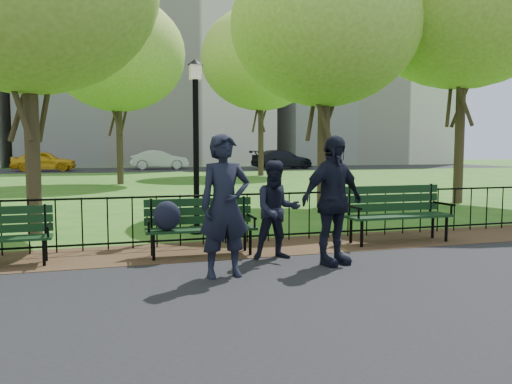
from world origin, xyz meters
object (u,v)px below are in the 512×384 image
object	(u,v)px
park_bench_right_a	(396,207)
taxi	(44,161)
tree_far_e	(261,59)
person_left	(225,206)
person_right	(333,200)
tree_near_e	(325,26)
person_mid	(277,210)
sedan_silver	(159,160)
tree_far_c	(118,54)
park_bench_main	(185,218)
sedan_dark	(282,159)
lamppost	(196,140)

from	to	relation	value
park_bench_right_a	taxi	size ratio (longest dim) A/B	0.43
tree_far_e	person_left	xyz separation A→B (m)	(-7.87, -23.95, -6.33)
person_right	tree_near_e	bearing A→B (deg)	48.98
park_bench_right_a	person_mid	world-z (taller)	person_mid
park_bench_right_a	sedan_silver	bearing A→B (deg)	91.29
tree_far_c	sedan_silver	xyz separation A→B (m)	(3.52, 17.06, -5.36)
park_bench_right_a	taxi	bearing A→B (deg)	106.13
tree_far_c	sedan_silver	bearing A→B (deg)	78.33
tree_far_c	person_right	bearing A→B (deg)	-82.13
tree_far_c	sedan_silver	world-z (taller)	tree_far_c
person_left	sedan_silver	bearing A→B (deg)	81.35
park_bench_main	person_mid	distance (m)	1.43
park_bench_main	taxi	xyz separation A→B (m)	(-5.73, 32.87, 0.17)
tree_far_c	person_left	xyz separation A→B (m)	(0.88, -18.53, -5.20)
tree_far_c	tree_far_e	world-z (taller)	tree_far_e
sedan_dark	park_bench_right_a	bearing A→B (deg)	150.39
tree_near_e	tree_far_e	distance (m)	17.60
person_right	taxi	bearing A→B (deg)	84.88
tree_far_e	person_left	size ratio (longest dim) A/B	5.60
tree_far_c	person_right	size ratio (longest dim) A/B	4.73
park_bench_main	tree_far_e	xyz separation A→B (m)	(8.18, 22.57, 6.66)
park_bench_right_a	sedan_silver	size ratio (longest dim) A/B	0.42
park_bench_main	person_left	world-z (taller)	person_left
lamppost	tree_far_c	distance (m)	15.68
tree_far_c	sedan_silver	size ratio (longest dim) A/B	1.88
person_right	taxi	xyz separation A→B (m)	(-7.70, 34.00, -0.16)
tree_near_e	person_left	distance (m)	9.15
tree_far_e	sedan_dark	distance (m)	12.53
person_right	tree_far_e	bearing A→B (deg)	57.43
person_left	tree_near_e	bearing A→B (deg)	52.41
lamppost	tree_near_e	size ratio (longest dim) A/B	0.47
person_left	tree_far_c	bearing A→B (deg)	88.31
park_bench_main	taxi	world-z (taller)	taxi
lamppost	sedan_silver	distance (m)	32.21
tree_near_e	taxi	world-z (taller)	tree_near_e
park_bench_right_a	sedan_dark	size ratio (longest dim) A/B	0.36
lamppost	person_right	world-z (taller)	lamppost
person_left	person_right	distance (m)	1.67
taxi	person_right	bearing A→B (deg)	-162.41
park_bench_main	tree_far_e	distance (m)	24.91
tree_far_e	sedan_dark	xyz separation A→B (m)	(4.86, 9.56, -6.47)
park_bench_main	lamppost	bearing A→B (deg)	76.73
park_bench_right_a	tree_near_e	xyz separation A→B (m)	(0.93, 5.25, 4.48)
sedan_silver	taxi	bearing A→B (deg)	99.45
lamppost	person_right	bearing A→B (deg)	-66.32
lamppost	person_mid	size ratio (longest dim) A/B	2.28
tree_near_e	person_mid	world-z (taller)	tree_near_e
tree_far_e	taxi	world-z (taller)	tree_far_e
person_mid	tree_far_c	bearing A→B (deg)	101.65
park_bench_right_a	sedan_silver	world-z (taller)	sedan_silver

